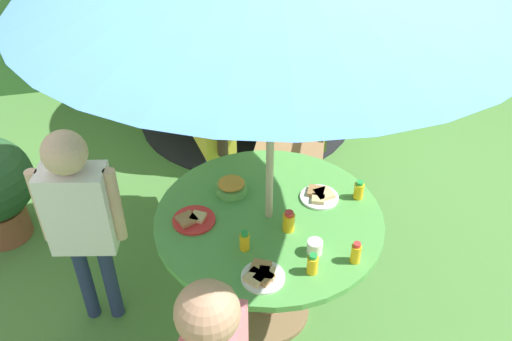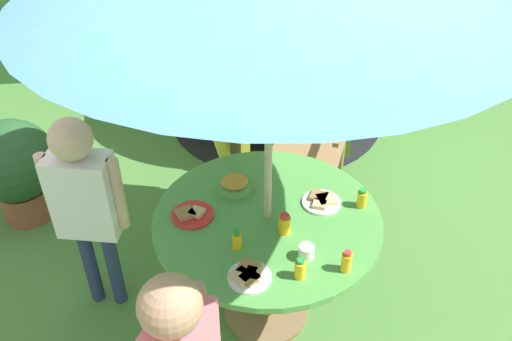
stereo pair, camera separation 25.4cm
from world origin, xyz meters
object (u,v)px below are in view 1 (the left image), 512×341
object	(u,v)px
child_in_yellow_shirt	(211,110)
plate_back_edge	(320,196)
wooden_chair	(292,128)
dome_tent	(245,31)
plate_far_left	(262,275)
child_in_white_shirt	(79,210)
juice_bottle_center_front	(312,264)
cup_near	(315,247)
garden_table	(268,238)
juice_bottle_near_left	(359,190)
juice_bottle_near_right	(356,253)
snack_bowl	(231,186)
juice_bottle_center_back	(245,241)
juice_bottle_far_right	(289,222)
plate_mid_left	(193,220)

from	to	relation	value
child_in_yellow_shirt	plate_back_edge	xyz separation A→B (m)	(0.42, -0.80, -0.10)
wooden_chair	dome_tent	distance (m)	1.14
wooden_chair	plate_far_left	size ratio (longest dim) A/B	4.95
child_in_white_shirt	plate_back_edge	world-z (taller)	child_in_white_shirt
wooden_chair	juice_bottle_center_front	size ratio (longest dim) A/B	9.08
cup_near	juice_bottle_center_front	bearing A→B (deg)	-113.19
garden_table	plate_back_edge	world-z (taller)	plate_back_edge
plate_far_left	juice_bottle_center_front	size ratio (longest dim) A/B	1.83
juice_bottle_center_front	child_in_white_shirt	bearing A→B (deg)	149.19
juice_bottle_near_left	cup_near	bearing A→B (deg)	-136.45
wooden_chair	juice_bottle_near_left	world-z (taller)	wooden_chair
juice_bottle_near_right	plate_far_left	bearing A→B (deg)	-179.84
snack_bowl	juice_bottle_near_right	distance (m)	0.75
snack_bowl	juice_bottle_center_front	distance (m)	0.67
child_in_white_shirt	juice_bottle_center_back	xyz separation A→B (m)	(0.74, -0.39, -0.00)
dome_tent	juice_bottle_near_left	distance (m)	2.12
dome_tent	plate_back_edge	distance (m)	2.08
juice_bottle_near_left	juice_bottle_center_back	xyz separation A→B (m)	(-0.64, -0.23, 0.00)
plate_back_edge	juice_bottle_near_right	size ratio (longest dim) A/B	1.79
dome_tent	juice_bottle_center_back	world-z (taller)	dome_tent
juice_bottle_near_right	plate_back_edge	bearing A→B (deg)	91.74
garden_table	child_in_white_shirt	xyz separation A→B (m)	(-0.90, 0.19, 0.21)
juice_bottle_far_right	juice_bottle_center_front	size ratio (longest dim) A/B	1.06
snack_bowl	cup_near	bearing A→B (deg)	-61.00
wooden_chair	juice_bottle_center_back	xyz separation A→B (m)	(-0.59, -1.24, 0.24)
plate_far_left	plate_back_edge	distance (m)	0.62
plate_far_left	juice_bottle_near_left	xyz separation A→B (m)	(0.61, 0.42, 0.03)
garden_table	cup_near	size ratio (longest dim) A/B	15.88
dome_tent	plate_mid_left	bearing A→B (deg)	-122.97
snack_bowl	child_in_yellow_shirt	bearing A→B (deg)	89.50
snack_bowl	juice_bottle_center_back	distance (m)	0.42
child_in_yellow_shirt	plate_mid_left	bearing A→B (deg)	-24.47
plate_back_edge	juice_bottle_center_front	size ratio (longest dim) A/B	1.88
dome_tent	cup_near	world-z (taller)	dome_tent
juice_bottle_center_back	cup_near	bearing A→B (deg)	-17.27
plate_mid_left	juice_bottle_far_right	size ratio (longest dim) A/B	1.88
snack_bowl	plate_mid_left	size ratio (longest dim) A/B	0.78
juice_bottle_center_back	plate_mid_left	bearing A→B (deg)	130.81
plate_mid_left	cup_near	size ratio (longest dim) A/B	2.94
plate_mid_left	juice_bottle_near_left	distance (m)	0.85
child_in_white_shirt	juice_bottle_near_left	distance (m)	1.39
snack_bowl	juice_bottle_center_front	xyz separation A→B (m)	(0.24, -0.62, 0.01)
plate_far_left	cup_near	bearing A→B (deg)	19.24
snack_bowl	dome_tent	bearing A→B (deg)	75.80
garden_table	plate_far_left	bearing A→B (deg)	-108.30
juice_bottle_near_left	juice_bottle_far_right	world-z (taller)	juice_bottle_far_right
garden_table	juice_bottle_center_back	distance (m)	0.33
juice_bottle_far_right	juice_bottle_center_front	world-z (taller)	juice_bottle_far_right
snack_bowl	juice_bottle_near_left	bearing A→B (deg)	-17.08
garden_table	juice_bottle_far_right	size ratio (longest dim) A/B	10.15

